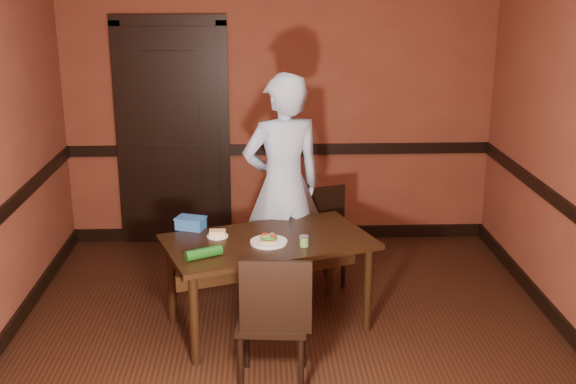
{
  "coord_description": "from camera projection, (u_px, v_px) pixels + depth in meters",
  "views": [
    {
      "loc": [
        -0.19,
        -4.42,
        2.5
      ],
      "look_at": [
        0.0,
        0.35,
        1.05
      ],
      "focal_mm": 45.0,
      "sensor_mm": 36.0,
      "label": 1
    }
  ],
  "objects": [
    {
      "name": "door",
      "position": [
        173.0,
        131.0,
        6.72
      ],
      "size": [
        1.05,
        0.07,
        2.2
      ],
      "color": "black",
      "rests_on": "ground"
    },
    {
      "name": "sauce_jar",
      "position": [
        304.0,
        241.0,
        5.01
      ],
      "size": [
        0.07,
        0.07,
        0.08
      ],
      "rotation": [
        0.0,
        0.0,
        -0.3
      ],
      "color": "#5F9441",
      "rests_on": "dining_table"
    },
    {
      "name": "baseboard_right",
      "position": [
        575.0,
        339.0,
        5.02
      ],
      "size": [
        0.03,
        4.5,
        0.12
      ],
      "primitive_type": "cube",
      "color": "black",
      "rests_on": "ground"
    },
    {
      "name": "dining_table",
      "position": [
        269.0,
        283.0,
        5.25
      ],
      "size": [
        1.63,
        1.25,
        0.68
      ],
      "primitive_type": "cube",
      "rotation": [
        0.0,
        0.0,
        0.34
      ],
      "color": "black",
      "rests_on": "floor"
    },
    {
      "name": "cheese_saucer",
      "position": [
        217.0,
        234.0,
        5.2
      ],
      "size": [
        0.15,
        0.15,
        0.05
      ],
      "rotation": [
        0.0,
        0.0,
        -0.05
      ],
      "color": "white",
      "rests_on": "dining_table"
    },
    {
      "name": "chair_far",
      "position": [
        318.0,
        239.0,
        5.94
      ],
      "size": [
        0.49,
        0.49,
        0.8
      ],
      "primitive_type": null,
      "rotation": [
        0.0,
        0.0,
        0.38
      ],
      "color": "black",
      "rests_on": "floor"
    },
    {
      "name": "food_tub",
      "position": [
        191.0,
        223.0,
        5.35
      ],
      "size": [
        0.25,
        0.2,
        0.09
      ],
      "rotation": [
        0.0,
        0.0,
        -0.33
      ],
      "color": "#2E68B9",
      "rests_on": "dining_table"
    },
    {
      "name": "wrapped_veg",
      "position": [
        204.0,
        253.0,
        4.8
      ],
      "size": [
        0.26,
        0.18,
        0.07
      ],
      "primitive_type": "cylinder",
      "rotation": [
        0.0,
        1.57,
        0.49
      ],
      "color": "#144612",
      "rests_on": "dining_table"
    },
    {
      "name": "chair_near",
      "position": [
        273.0,
        317.0,
        4.47
      ],
      "size": [
        0.46,
        0.46,
        0.91
      ],
      "primitive_type": null,
      "rotation": [
        0.0,
        0.0,
        3.06
      ],
      "color": "black",
      "rests_on": "floor"
    },
    {
      "name": "floor",
      "position": [
        290.0,
        353.0,
        4.96
      ],
      "size": [
        4.0,
        4.5,
        0.01
      ],
      "primitive_type": "cube",
      "color": "black",
      "rests_on": "ground"
    },
    {
      "name": "wall_front",
      "position": [
        319.0,
        332.0,
        2.41
      ],
      "size": [
        4.0,
        0.02,
        2.7
      ],
      "primitive_type": "cube",
      "color": "brown",
      "rests_on": "ground"
    },
    {
      "name": "wall_back",
      "position": [
        280.0,
        102.0,
        6.72
      ],
      "size": [
        4.0,
        0.02,
        2.7
      ],
      "primitive_type": "cube",
      "color": "brown",
      "rests_on": "ground"
    },
    {
      "name": "sandwich_plate",
      "position": [
        269.0,
        241.0,
        5.07
      ],
      "size": [
        0.26,
        0.26,
        0.07
      ],
      "rotation": [
        0.0,
        0.0,
        -0.34
      ],
      "color": "white",
      "rests_on": "dining_table"
    },
    {
      "name": "person",
      "position": [
        283.0,
        186.0,
        5.67
      ],
      "size": [
        0.75,
        0.61,
        1.79
      ],
      "primitive_type": "imported",
      "rotation": [
        0.0,
        0.0,
        3.45
      ],
      "color": "#A8BEE0",
      "rests_on": "floor"
    },
    {
      "name": "baseboard_back",
      "position": [
        280.0,
        233.0,
        7.08
      ],
      "size": [
        4.0,
        0.03,
        0.12
      ],
      "primitive_type": "cube",
      "color": "black",
      "rests_on": "ground"
    },
    {
      "name": "dado_back",
      "position": [
        280.0,
        149.0,
        6.83
      ],
      "size": [
        4.0,
        0.03,
        0.1
      ],
      "primitive_type": "cube",
      "color": "black",
      "rests_on": "ground"
    }
  ]
}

